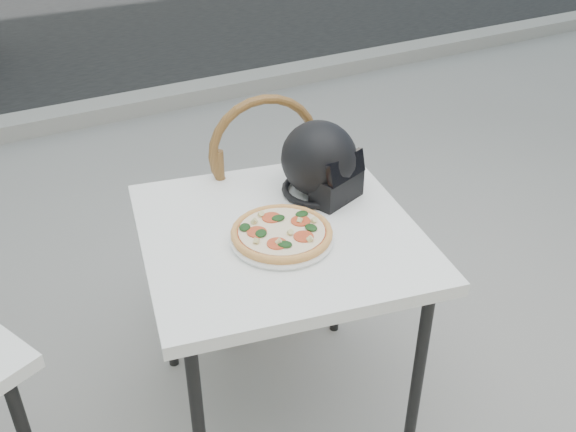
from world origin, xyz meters
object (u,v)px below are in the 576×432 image
pizza (282,232)px  cafe_chair_main (258,204)px  plate (282,238)px  helmet (321,163)px  cafe_table_main (279,248)px

pizza → cafe_chair_main: 0.62m
plate → cafe_chair_main: 0.61m
pizza → plate: bearing=-105.4°
helmet → cafe_chair_main: (-0.08, 0.34, -0.32)m
plate → pizza: (0.00, 0.00, 0.02)m
plate → helmet: bearing=37.4°
pizza → cafe_chair_main: size_ratio=0.29×
cafe_chair_main → helmet: bearing=111.9°
pizza → helmet: bearing=37.4°
cafe_table_main → plate: plate is taller
plate → helmet: helmet is taller
cafe_table_main → helmet: size_ratio=3.04×
cafe_table_main → pizza: (-0.03, -0.06, 0.11)m
cafe_table_main → pizza: pizza is taller
cafe_table_main → cafe_chair_main: size_ratio=0.91×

